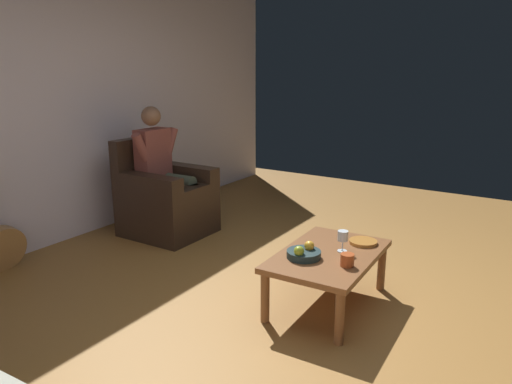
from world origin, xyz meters
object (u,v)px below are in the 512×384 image
Objects in this scene: armchair at (165,200)px; candle_jar at (347,260)px; coffee_table at (328,260)px; fruit_bowl at (304,253)px; decorative_dish at (363,242)px; wine_glass_near at (343,237)px; person_seated at (163,167)px; guitar at (1,244)px.

armchair reaches higher than candle_jar.
candle_jar is at bearing 53.75° from coffee_table.
fruit_bowl is 0.31m from candle_jar.
fruit_bowl is at bearing -27.23° from decorative_dish.
wine_glass_near is 0.26m from candle_jar.
decorative_dish is at bearing 163.24° from wine_glass_near.
fruit_bowl is 0.54m from decorative_dish.
wine_glass_near is at bearing -150.55° from candle_jar.
candle_jar is at bearing 7.06° from decorative_dish.
armchair is 2.11m from coffee_table.
wine_glass_near is 0.65× the size of fruit_bowl.
person_seated reaches higher than fruit_bowl.
wine_glass_near reaches higher than coffee_table.
person_seated is at bearing 160.32° from guitar.
person_seated reaches higher than coffee_table.
armchair is at bearing -102.30° from wine_glass_near.
fruit_bowl is at bearing 69.73° from person_seated.
person_seated is (0.00, -0.00, 0.34)m from armchair.
wine_glass_near is 0.26m from decorative_dish.
person_seated is 2.15m from coffee_table.
candle_jar is at bearing 95.07° from fruit_bowl.
wine_glass_near reaches higher than decorative_dish.
coffee_table is 2.71m from guitar.
armchair reaches higher than decorative_dish.
guitar is at bearing -74.80° from candle_jar.
coffee_table is at bearing -126.25° from candle_jar.
armchair reaches higher than wine_glass_near.
fruit_bowl is (0.71, 1.94, -0.26)m from person_seated.
decorative_dish is 2.29× the size of candle_jar.
person_seated is 1.26× the size of guitar.
person_seated is 14.22× the size of candle_jar.
guitar reaches higher than coffee_table.
person_seated is at bearing -90.00° from armchair.
wine_glass_near is 0.32m from fruit_bowl.
wine_glass_near is at bearing 144.54° from fruit_bowl.
person_seated is 2.22m from decorative_dish.
fruit_bowl is at bearing -35.46° from wine_glass_near.
decorative_dish is (0.23, 2.19, -0.28)m from person_seated.
coffee_table is 0.19m from wine_glass_near.
candle_jar is at bearing 72.91° from person_seated.
coffee_table is (0.54, 2.05, -0.35)m from person_seated.
fruit_bowl is (0.25, -0.18, -0.07)m from wine_glass_near.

